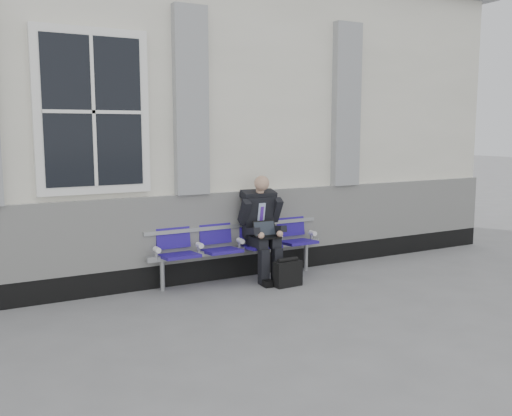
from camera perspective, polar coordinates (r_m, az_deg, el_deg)
ground at (r=5.98m, az=-15.30°, el=-12.45°), size 70.00×70.00×0.00m
station_building at (r=9.03m, az=-21.26°, el=8.48°), size 14.40×4.40×4.49m
bench at (r=7.78m, az=-1.80°, el=-3.20°), size 2.60×0.47×0.91m
businessman at (r=7.76m, az=0.56°, el=-1.58°), size 0.59×0.79×1.43m
briefcase at (r=7.53m, az=3.19°, el=-6.51°), size 0.38×0.17×0.38m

